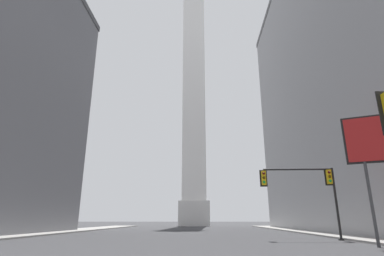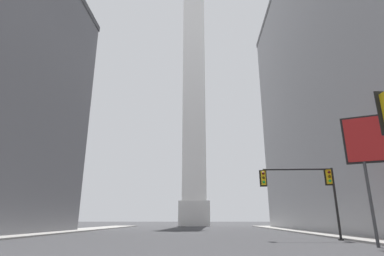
% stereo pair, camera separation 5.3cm
% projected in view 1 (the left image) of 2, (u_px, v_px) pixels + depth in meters
% --- Properties ---
extents(sidewalk_left, '(5.00, 85.89, 0.15)m').
position_uv_depth(sidewalk_left, '(2.00, 236.00, 25.89)').
color(sidewalk_left, gray).
rests_on(sidewalk_left, ground_plane).
extents(sidewalk_right, '(5.00, 85.89, 0.15)m').
position_uv_depth(sidewalk_right, '(361.00, 237.00, 24.78)').
color(sidewalk_right, gray).
rests_on(sidewalk_right, ground_plane).
extents(obelisk, '(7.12, 7.12, 72.43)m').
position_uv_depth(obelisk, '(194.00, 88.00, 79.27)').
color(obelisk, silver).
rests_on(obelisk, ground_plane).
extents(traffic_light_mid_right, '(5.88, 0.52, 5.41)m').
position_uv_depth(traffic_light_mid_right, '(308.00, 184.00, 23.47)').
color(traffic_light_mid_right, black).
rests_on(traffic_light_mid_right, ground_plane).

